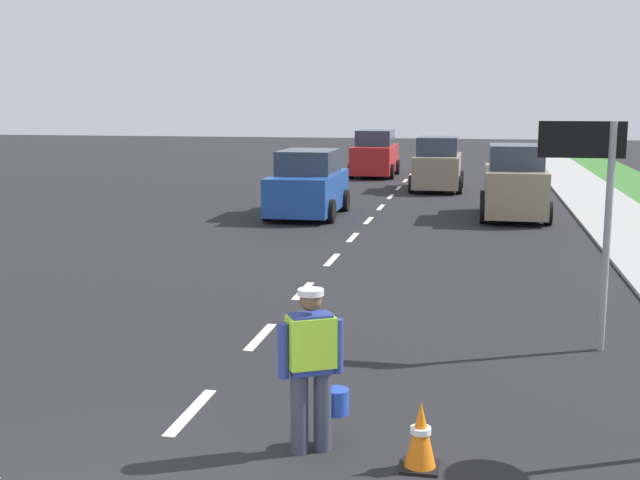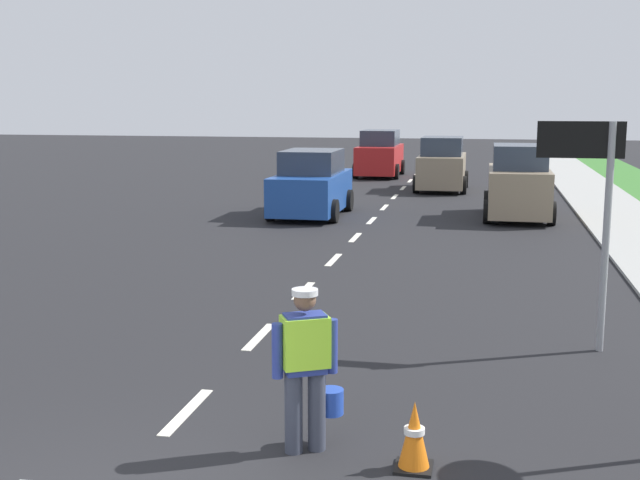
{
  "view_description": "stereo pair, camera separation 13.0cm",
  "coord_description": "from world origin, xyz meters",
  "px_view_note": "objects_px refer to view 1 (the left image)",
  "views": [
    {
      "loc": [
        3.1,
        -5.56,
        3.49
      ],
      "look_at": [
        0.46,
        7.96,
        1.1
      ],
      "focal_mm": 45.57,
      "sensor_mm": 36.0,
      "label": 1
    },
    {
      "loc": [
        3.23,
        -5.53,
        3.49
      ],
      "look_at": [
        0.46,
        7.96,
        1.1
      ],
      "focal_mm": 45.57,
      "sensor_mm": 36.0,
      "label": 2
    }
  ],
  "objects_px": {
    "car_oncoming_second": "(308,185)",
    "car_outgoing_far": "(437,166)",
    "lane_direction_sign": "(592,180)",
    "traffic_cone_near": "(421,435)",
    "road_worker": "(313,362)",
    "car_parked_far": "(515,184)",
    "car_oncoming_third": "(375,155)"
  },
  "relations": [
    {
      "from": "car_oncoming_second",
      "to": "car_outgoing_far",
      "type": "bearing_deg",
      "value": 66.12
    },
    {
      "from": "lane_direction_sign",
      "to": "traffic_cone_near",
      "type": "bearing_deg",
      "value": -115.1
    },
    {
      "from": "road_worker",
      "to": "car_parked_far",
      "type": "bearing_deg",
      "value": 81.25
    },
    {
      "from": "lane_direction_sign",
      "to": "car_parked_far",
      "type": "relative_size",
      "value": 0.83
    },
    {
      "from": "lane_direction_sign",
      "to": "car_oncoming_third",
      "type": "distance_m",
      "value": 26.34
    },
    {
      "from": "traffic_cone_near",
      "to": "car_outgoing_far",
      "type": "relative_size",
      "value": 0.18
    },
    {
      "from": "car_oncoming_third",
      "to": "car_oncoming_second",
      "type": "bearing_deg",
      "value": -91.55
    },
    {
      "from": "car_parked_far",
      "to": "car_outgoing_far",
      "type": "height_order",
      "value": "car_parked_far"
    },
    {
      "from": "lane_direction_sign",
      "to": "car_outgoing_far",
      "type": "bearing_deg",
      "value": 98.72
    },
    {
      "from": "car_oncoming_third",
      "to": "car_outgoing_far",
      "type": "relative_size",
      "value": 1.06
    },
    {
      "from": "lane_direction_sign",
      "to": "car_oncoming_third",
      "type": "xyz_separation_m",
      "value": [
        -6.22,
        25.55,
        -1.42
      ]
    },
    {
      "from": "lane_direction_sign",
      "to": "car_parked_far",
      "type": "height_order",
      "value": "lane_direction_sign"
    },
    {
      "from": "traffic_cone_near",
      "to": "car_parked_far",
      "type": "distance_m",
      "value": 17.35
    },
    {
      "from": "traffic_cone_near",
      "to": "car_oncoming_third",
      "type": "height_order",
      "value": "car_oncoming_third"
    },
    {
      "from": "car_oncoming_third",
      "to": "lane_direction_sign",
      "type": "bearing_deg",
      "value": -76.31
    },
    {
      "from": "car_parked_far",
      "to": "car_oncoming_second",
      "type": "distance_m",
      "value": 6.16
    },
    {
      "from": "car_oncoming_second",
      "to": "car_outgoing_far",
      "type": "xyz_separation_m",
      "value": [
        3.48,
        7.86,
        0.04
      ]
    },
    {
      "from": "road_worker",
      "to": "car_oncoming_second",
      "type": "bearing_deg",
      "value": 102.05
    },
    {
      "from": "traffic_cone_near",
      "to": "car_oncoming_second",
      "type": "height_order",
      "value": "car_oncoming_second"
    },
    {
      "from": "road_worker",
      "to": "car_oncoming_second",
      "type": "distance_m",
      "value": 16.77
    },
    {
      "from": "car_parked_far",
      "to": "traffic_cone_near",
      "type": "bearing_deg",
      "value": -95.09
    },
    {
      "from": "car_parked_far",
      "to": "car_outgoing_far",
      "type": "distance_m",
      "value": 7.68
    },
    {
      "from": "car_parked_far",
      "to": "car_oncoming_second",
      "type": "height_order",
      "value": "car_parked_far"
    },
    {
      "from": "traffic_cone_near",
      "to": "car_oncoming_third",
      "type": "xyz_separation_m",
      "value": [
        -4.23,
        29.81,
        0.65
      ]
    },
    {
      "from": "car_parked_far",
      "to": "car_oncoming_second",
      "type": "bearing_deg",
      "value": -173.89
    },
    {
      "from": "road_worker",
      "to": "car_parked_far",
      "type": "distance_m",
      "value": 17.26
    },
    {
      "from": "traffic_cone_near",
      "to": "car_parked_far",
      "type": "relative_size",
      "value": 0.17
    },
    {
      "from": "road_worker",
      "to": "car_outgoing_far",
      "type": "relative_size",
      "value": 0.44
    },
    {
      "from": "lane_direction_sign",
      "to": "car_oncoming_second",
      "type": "distance_m",
      "value": 14.08
    },
    {
      "from": "lane_direction_sign",
      "to": "car_oncoming_third",
      "type": "height_order",
      "value": "lane_direction_sign"
    },
    {
      "from": "lane_direction_sign",
      "to": "car_oncoming_second",
      "type": "height_order",
      "value": "lane_direction_sign"
    },
    {
      "from": "car_oncoming_second",
      "to": "car_outgoing_far",
      "type": "distance_m",
      "value": 8.6
    }
  ]
}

